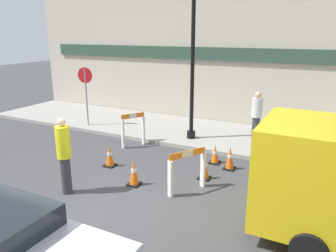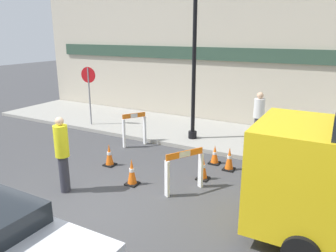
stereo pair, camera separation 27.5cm
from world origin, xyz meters
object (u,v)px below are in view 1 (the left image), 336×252
at_px(stop_sign, 86,87).
at_px(person_pedestrian, 257,114).
at_px(streetlamp_post, 193,26).
at_px(person_worker, 64,153).

height_order(stop_sign, person_pedestrian, stop_sign).
distance_m(stop_sign, person_pedestrian, 6.35).
bearing_deg(streetlamp_post, stop_sign, -175.57).
xyz_separation_m(person_worker, person_pedestrian, (3.04, 5.69, 0.01)).
height_order(streetlamp_post, person_worker, streetlamp_post).
bearing_deg(person_worker, stop_sign, 58.94).
xyz_separation_m(streetlamp_post, stop_sign, (-4.22, -0.33, -2.18)).
distance_m(streetlamp_post, person_pedestrian, 3.56).
relative_size(streetlamp_post, person_worker, 3.19).
bearing_deg(person_pedestrian, person_worker, 93.33).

